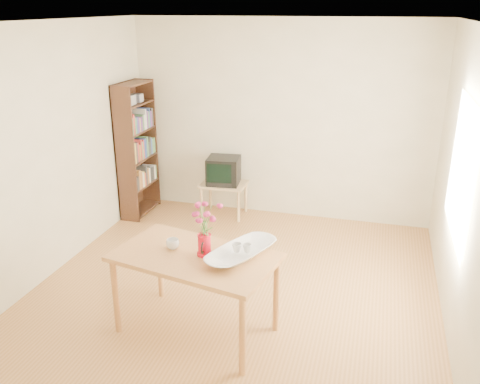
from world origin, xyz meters
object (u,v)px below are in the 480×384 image
(table, at_px, (195,264))
(mug, at_px, (173,244))
(pitcher, at_px, (205,246))
(bowl, at_px, (241,232))
(television, at_px, (224,170))

(table, distance_m, mug, 0.27)
(pitcher, bearing_deg, table, -170.59)
(pitcher, xyz_separation_m, bowl, (0.31, 0.06, 0.14))
(table, bearing_deg, television, 113.51)
(television, bearing_deg, bowl, -75.64)
(mug, xyz_separation_m, bowl, (0.61, 0.02, 0.18))
(table, xyz_separation_m, mug, (-0.22, 0.06, 0.13))
(mug, xyz_separation_m, television, (-0.34, 2.55, -0.15))
(mug, bearing_deg, bowl, -176.30)
(mug, relative_size, bowl, 0.23)
(television, bearing_deg, mug, -88.63)
(mug, relative_size, television, 0.25)
(table, xyz_separation_m, bowl, (0.39, 0.08, 0.31))
(table, distance_m, pitcher, 0.19)
(pitcher, relative_size, bowl, 0.43)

